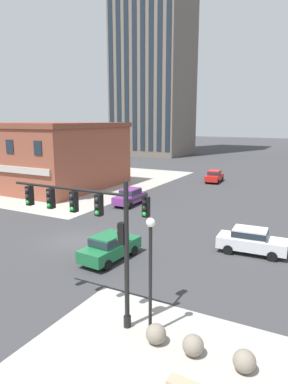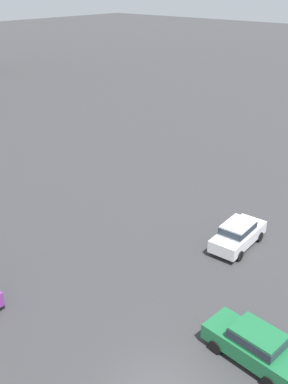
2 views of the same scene
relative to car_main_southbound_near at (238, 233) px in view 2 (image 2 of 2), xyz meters
name	(u,v)px [view 2 (image 2 of 2)]	position (x,y,z in m)	size (l,w,h in m)	color
car_main_southbound_near	(238,233)	(0.00, 0.00, 0.00)	(4.49, 2.08, 1.68)	silver
car_cross_westbound	(255,344)	(-7.58, -5.32, 0.00)	(2.16, 4.53, 1.68)	#1E6B3D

